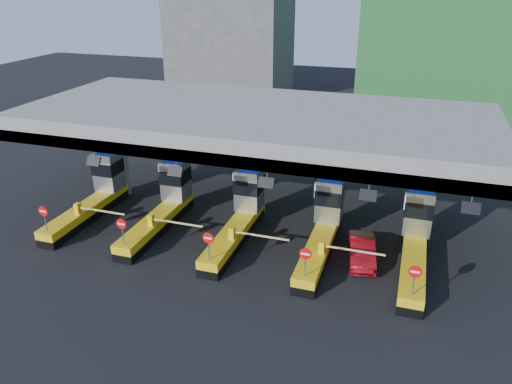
% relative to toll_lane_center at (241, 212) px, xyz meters
% --- Properties ---
extents(ground, '(120.00, 120.00, 0.00)m').
position_rel_toll_lane_center_xyz_m(ground, '(-0.00, -0.28, -1.40)').
color(ground, black).
rests_on(ground, ground).
extents(toll_canopy, '(28.00, 12.09, 7.00)m').
position_rel_toll_lane_center_xyz_m(toll_canopy, '(-0.00, 2.59, 4.74)').
color(toll_canopy, slate).
rests_on(toll_canopy, ground).
extents(toll_lane_far_left, '(4.43, 8.00, 4.16)m').
position_rel_toll_lane_center_xyz_m(toll_lane_far_left, '(-10.00, 0.00, 0.00)').
color(toll_lane_far_left, black).
rests_on(toll_lane_far_left, ground).
extents(toll_lane_left, '(4.43, 8.00, 4.16)m').
position_rel_toll_lane_center_xyz_m(toll_lane_left, '(-5.00, 0.00, 0.00)').
color(toll_lane_left, black).
rests_on(toll_lane_left, ground).
extents(toll_lane_center, '(4.43, 8.00, 4.16)m').
position_rel_toll_lane_center_xyz_m(toll_lane_center, '(0.00, 0.00, 0.00)').
color(toll_lane_center, black).
rests_on(toll_lane_center, ground).
extents(toll_lane_right, '(4.43, 8.00, 4.16)m').
position_rel_toll_lane_center_xyz_m(toll_lane_right, '(5.00, 0.00, 0.00)').
color(toll_lane_right, black).
rests_on(toll_lane_right, ground).
extents(toll_lane_far_right, '(4.43, 8.00, 4.16)m').
position_rel_toll_lane_center_xyz_m(toll_lane_far_right, '(10.00, 0.00, 0.00)').
color(toll_lane_far_right, black).
rests_on(toll_lane_far_right, ground).
extents(bg_building_concrete, '(14.00, 10.00, 18.00)m').
position_rel_toll_lane_center_xyz_m(bg_building_concrete, '(-14.00, 35.72, 7.60)').
color(bg_building_concrete, '#4C4C49').
rests_on(bg_building_concrete, ground).
extents(red_car, '(1.96, 3.97, 1.25)m').
position_rel_toll_lane_center_xyz_m(red_car, '(7.30, -0.96, -0.77)').
color(red_car, maroon).
rests_on(red_car, ground).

